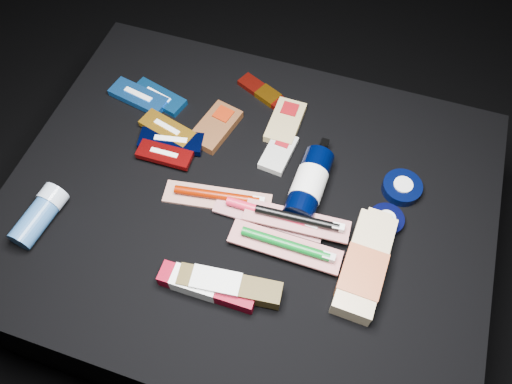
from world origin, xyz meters
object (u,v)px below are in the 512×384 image
(lotion_bottle, at_px, (309,184))
(toothpaste_carton_red, at_px, (203,285))
(bodywash_bottle, at_px, (364,267))
(deodorant_stick, at_px, (40,215))

(lotion_bottle, xyz_separation_m, toothpaste_carton_red, (-0.13, -0.26, -0.01))
(lotion_bottle, xyz_separation_m, bodywash_bottle, (0.14, -0.14, -0.01))
(bodywash_bottle, relative_size, deodorant_stick, 1.68)
(deodorant_stick, distance_m, toothpaste_carton_red, 0.35)
(toothpaste_carton_red, bearing_deg, lotion_bottle, 63.77)
(lotion_bottle, height_order, bodywash_bottle, lotion_bottle)
(lotion_bottle, relative_size, bodywash_bottle, 0.91)
(bodywash_bottle, xyz_separation_m, deodorant_stick, (-0.62, -0.09, 0.00))
(deodorant_stick, bearing_deg, lotion_bottle, 31.85)
(bodywash_bottle, xyz_separation_m, toothpaste_carton_red, (-0.27, -0.12, -0.00))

